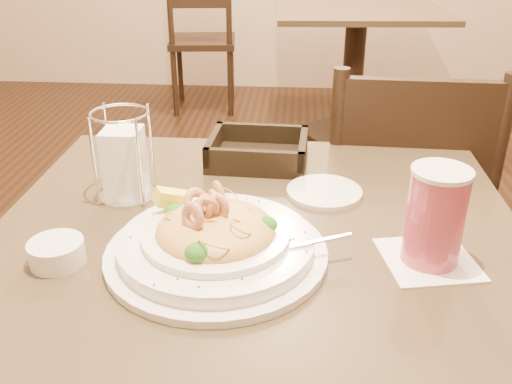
# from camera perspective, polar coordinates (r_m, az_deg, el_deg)

# --- Properties ---
(main_table) EXTENTS (0.90, 0.90, 0.76)m
(main_table) POSITION_cam_1_polar(r_m,az_deg,el_deg) (1.08, -0.08, -15.87)
(main_table) COLOR black
(main_table) RESTS_ON ground
(background_table) EXTENTS (0.95, 0.95, 0.76)m
(background_table) POSITION_cam_1_polar(r_m,az_deg,el_deg) (3.37, 9.84, 13.80)
(background_table) COLOR black
(background_table) RESTS_ON ground
(dining_chair_near) EXTENTS (0.44, 0.44, 0.93)m
(dining_chair_near) POSITION_cam_1_polar(r_m,az_deg,el_deg) (1.58, 14.00, -2.48)
(dining_chair_near) COLOR black
(dining_chair_near) RESTS_ON ground
(dining_chair_far) EXTENTS (0.46, 0.46, 0.93)m
(dining_chair_far) POSITION_cam_1_polar(r_m,az_deg,el_deg) (3.84, -5.42, 15.30)
(dining_chair_far) COLOR black
(dining_chair_far) RESTS_ON ground
(pasta_bowl) EXTENTS (0.38, 0.35, 0.11)m
(pasta_bowl) POSITION_cam_1_polar(r_m,az_deg,el_deg) (0.88, -4.08, -4.71)
(pasta_bowl) COLOR white
(pasta_bowl) RESTS_ON main_table
(drink_glass) EXTENTS (0.16, 0.16, 0.15)m
(drink_glass) POSITION_cam_1_polar(r_m,az_deg,el_deg) (0.89, 17.47, -2.43)
(drink_glass) COLOR white
(drink_glass) RESTS_ON main_table
(bread_basket) EXTENTS (0.21, 0.18, 0.06)m
(bread_basket) POSITION_cam_1_polar(r_m,az_deg,el_deg) (1.21, 0.19, 3.96)
(bread_basket) COLOR black
(bread_basket) RESTS_ON main_table
(napkin_caddy) EXTENTS (0.11, 0.11, 0.17)m
(napkin_caddy) POSITION_cam_1_polar(r_m,az_deg,el_deg) (1.07, -13.02, 3.03)
(napkin_caddy) COLOR silver
(napkin_caddy) RESTS_ON main_table
(side_plate) EXTENTS (0.18, 0.18, 0.01)m
(side_plate) POSITION_cam_1_polar(r_m,az_deg,el_deg) (1.09, 6.85, 0.02)
(side_plate) COLOR white
(side_plate) RESTS_ON main_table
(butter_ramekin) EXTENTS (0.10, 0.10, 0.04)m
(butter_ramekin) POSITION_cam_1_polar(r_m,az_deg,el_deg) (0.92, -19.30, -5.72)
(butter_ramekin) COLOR white
(butter_ramekin) RESTS_ON main_table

